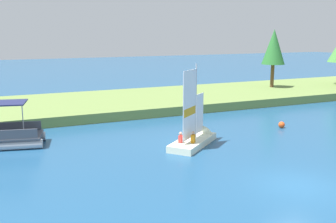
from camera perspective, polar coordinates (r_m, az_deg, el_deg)
The scene contains 5 objects.
ground_plane at distance 19.77m, azimuth 18.20°, elevation -10.15°, with size 200.00×200.00×0.00m, color navy.
shore_bank at distance 38.94m, azimuth -4.95°, elevation 1.42°, with size 80.00×12.41×0.80m, color olive.
shoreline_tree_midleft at distance 47.46m, azimuth 14.95°, elevation 8.92°, with size 2.63×2.63×6.64m.
sailboat at distance 25.97m, azimuth 4.31°, elevation -3.60°, with size 4.80×4.33×5.67m.
channel_buoy at distance 30.98m, azimuth 16.01°, elevation -1.85°, with size 0.48×0.48×0.48m, color #E54C19.
Camera 1 is at (-12.76, -13.38, 7.03)m, focal length 42.43 mm.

